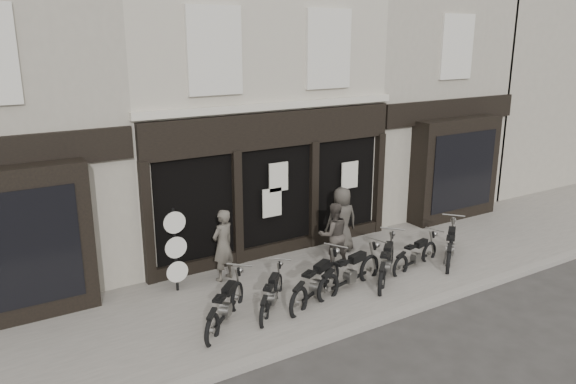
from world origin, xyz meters
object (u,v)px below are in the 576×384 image
motorcycle_0 (226,309)px  motorcycle_1 (272,297)px  man_left (223,245)px  motorcycle_6 (450,248)px  man_right (342,220)px  motorcycle_5 (416,257)px  motorcycle_4 (386,266)px  advert_sign_post (176,254)px  motorcycle_2 (316,286)px  motorcycle_3 (350,275)px  man_centre (333,234)px

motorcycle_0 → motorcycle_1: bearing=-42.1°
motorcycle_0 → motorcycle_1: 1.11m
man_left → motorcycle_6: bearing=139.4°
man_left → man_right: (3.47, -0.01, 0.02)m
motorcycle_1 → man_left: bearing=50.6°
motorcycle_5 → motorcycle_4: bearing=174.0°
advert_sign_post → motorcycle_5: bearing=-16.4°
motorcycle_5 → man_right: bearing=105.0°
motorcycle_4 → motorcycle_6: motorcycle_4 is taller
motorcycle_2 → motorcycle_6: bearing=-27.0°
motorcycle_3 → motorcycle_1: bearing=163.3°
motorcycle_3 → man_centre: size_ratio=1.33×
motorcycle_3 → advert_sign_post: (-3.44, 1.94, 0.59)m
advert_sign_post → motorcycle_4: bearing=-21.9°
motorcycle_2 → motorcycle_3: size_ratio=0.94×
motorcycle_0 → man_left: bearing=21.1°
motorcycle_6 → motorcycle_1: bearing=139.0°
motorcycle_5 → motorcycle_0: bearing=167.5°
motorcycle_0 → man_centre: man_centre is taller
motorcycle_3 → man_left: size_ratio=1.26×
motorcycle_5 → man_centre: (-1.72, 1.17, 0.58)m
motorcycle_2 → motorcycle_1: bearing=144.6°
man_right → motorcycle_6: bearing=148.4°
motorcycle_2 → motorcycle_4: motorcycle_2 is taller
motorcycle_6 → motorcycle_4: bearing=140.6°
motorcycle_5 → man_centre: 2.16m
motorcycle_2 → motorcycle_5: motorcycle_2 is taller
motorcycle_2 → man_centre: (1.42, 1.33, 0.52)m
motorcycle_1 → motorcycle_4: motorcycle_4 is taller
motorcycle_2 → motorcycle_3: 0.98m
motorcycle_4 → motorcycle_6: (2.20, 0.02, -0.01)m
man_right → advert_sign_post: (-4.63, 0.01, 0.01)m
motorcycle_6 → motorcycle_5: bearing=133.9°
motorcycle_6 → man_left: (-5.54, 1.96, 0.57)m
advert_sign_post → motorcycle_2: bearing=-37.3°
man_left → man_centre: (2.72, -0.67, -0.05)m
motorcycle_3 → motorcycle_4: size_ratio=1.19×
motorcycle_6 → man_left: 5.91m
man_right → motorcycle_1: bearing=41.3°
motorcycle_6 → advert_sign_post: 7.01m
motorcycle_2 → motorcycle_4: 2.05m
motorcycle_2 → man_right: size_ratio=1.16×
motorcycle_1 → motorcycle_5: bearing=-46.6°
motorcycle_1 → man_left: man_left is taller
motorcycle_6 → motorcycle_0: bearing=139.7°
man_centre → man_left: bearing=1.2°
motorcycle_1 → motorcycle_5: 4.20m
man_left → man_centre: 2.80m
motorcycle_4 → man_centre: man_centre is taller
motorcycle_6 → man_centre: man_centre is taller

